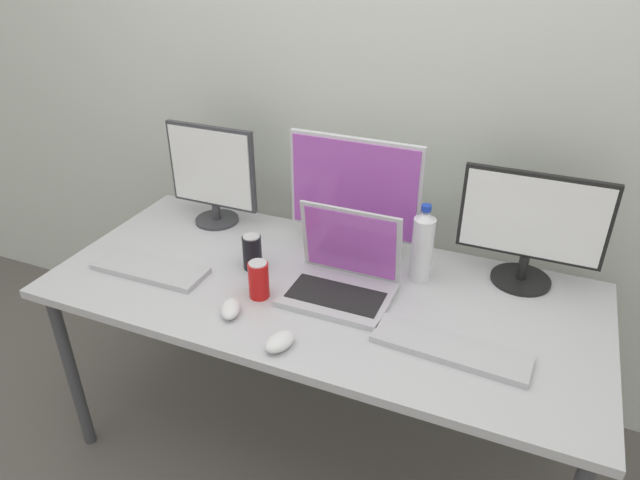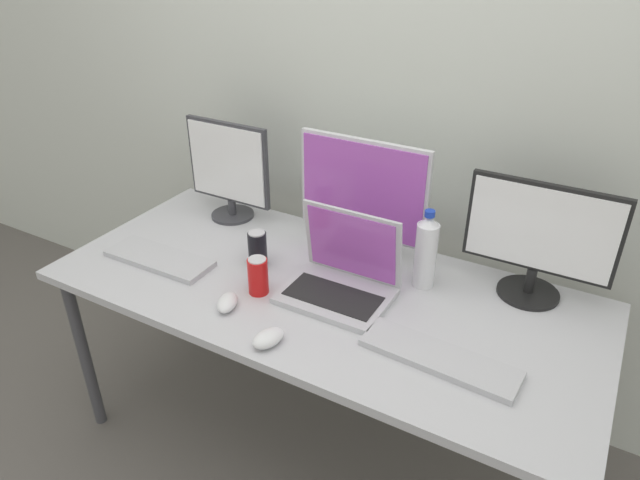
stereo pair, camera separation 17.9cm
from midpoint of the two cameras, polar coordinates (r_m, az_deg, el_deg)
The scene contains 14 objects.
ground_plane at distance 2.38m, azimuth 2.28°, elevation -19.69°, with size 16.00×16.00×0.00m, color #5B5651.
wall_back at distance 2.16m, azimuth 10.50°, elevation 15.57°, with size 7.00×0.08×2.60m, color silver.
work_desk at distance 1.92m, azimuth 2.69°, elevation -6.23°, with size 1.81×0.80×0.74m.
monitor_left at distance 2.26m, azimuth -6.89°, elevation 7.00°, with size 0.37×0.17×0.40m.
monitor_center at distance 1.99m, azimuth 6.84°, elevation 4.38°, with size 0.48×0.19×0.43m.
monitor_right at distance 1.90m, azimuth 23.67°, elevation 0.14°, with size 0.45×0.20×0.39m.
laptop_silver at distance 1.84m, azimuth 5.01°, elevation -3.69°, with size 0.34×0.26×0.27m.
keyboard_main at distance 1.65m, azimuth 14.97°, elevation -11.43°, with size 0.44×0.13×0.02m, color #B2B2B7.
keyboard_aux at distance 2.08m, azimuth -13.42°, elevation -1.88°, with size 0.40×0.14×0.02m, color #B2B2B7.
mouse_by_keyboard at distance 1.65m, azimuth -2.06°, elevation -9.89°, with size 0.07×0.10×0.04m, color silver.
mouse_by_laptop at distance 1.79m, azimuth -6.43°, elevation -6.32°, with size 0.06×0.10×0.04m, color silver.
water_bottle at distance 1.88m, azimuth 13.24°, elevation -1.21°, with size 0.07×0.07×0.27m.
soda_can_near_keyboard at distance 1.83m, azimuth -3.45°, elevation -3.68°, with size 0.07×0.07×0.13m.
soda_can_by_laptop at distance 1.98m, azimuth -3.71°, elevation -0.91°, with size 0.07×0.07×0.13m.
Camera 2 is at (0.77, -1.36, 1.80)m, focal length 32.00 mm.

